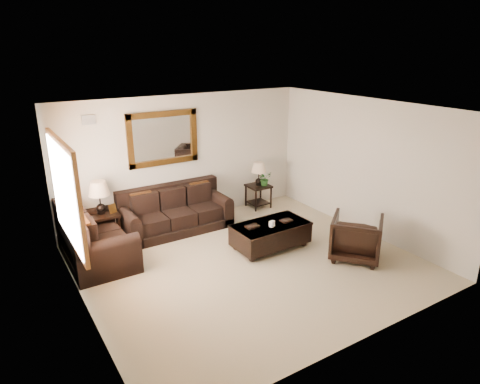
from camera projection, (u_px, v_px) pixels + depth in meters
room at (250, 191)px, 7.09m from camera, size 5.51×5.01×2.71m
window at (66, 193)px, 6.39m from camera, size 0.07×1.96×1.66m
mirror at (163, 138)px, 8.65m from camera, size 1.50×0.06×1.10m
air_vent at (89, 120)px, 7.79m from camera, size 0.25×0.02×0.18m
sofa at (175, 214)px, 8.83m from camera, size 2.22×0.96×0.91m
loveseat at (93, 242)px, 7.52m from camera, size 1.05×1.77×0.99m
end_table_left at (100, 203)px, 8.03m from camera, size 0.57×0.57×1.26m
end_table_right at (259, 178)px, 9.92m from camera, size 0.50×0.50×1.10m
coffee_table at (270, 233)px, 8.02m from camera, size 1.44×0.79×0.61m
armchair at (356, 235)px, 7.60m from camera, size 1.15×1.16×0.87m
potted_plant at (265, 180)px, 9.91m from camera, size 0.31×0.35×0.26m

